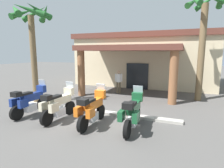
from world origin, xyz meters
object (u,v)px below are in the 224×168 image
Objects in this scene: palm_tree_roadside at (32,28)px; motorcycle_green at (133,113)px; motorcycle_blue at (30,101)px; motel_building at (146,59)px; palm_tree_near_portico at (203,26)px; motorcycle_cream at (58,105)px; motorcycle_orange at (92,109)px; pedestrian at (119,80)px.

motorcycle_green is at bearing -14.69° from palm_tree_roadside.
motorcycle_green is at bearing -86.67° from motorcycle_blue.
motel_building is 5.58× the size of motorcycle_blue.
motorcycle_blue is 4.22m from palm_tree_roadside.
palm_tree_roadside is 0.87× the size of palm_tree_near_portico.
motorcycle_cream is 1.00× the size of motorcycle_orange.
palm_tree_roadside is (-4.60, 1.78, 3.62)m from motorcycle_orange.
pedestrian is (0.64, 6.13, 0.28)m from motorcycle_cream.
palm_tree_near_portico is (2.59, 5.92, 3.81)m from motorcycle_green.
pedestrian is (2.31, 6.11, 0.28)m from motorcycle_blue.
motorcycle_cream is 1.31× the size of pedestrian.
palm_tree_near_portico is at bearing -25.01° from motorcycle_green.
pedestrian is at bearing -18.61° from motorcycle_blue.
palm_tree_roadside reaches higher than motorcycle_green.
palm_tree_roadside is (-6.27, 1.64, 3.62)m from motorcycle_green.
motorcycle_green is 0.34× the size of palm_tree_near_portico.
pedestrian is 6.37m from palm_tree_near_portico.
motorcycle_cream is 1.67m from motorcycle_orange.
palm_tree_roadside is at bearing -114.05° from motel_building.
motorcycle_blue is 0.38× the size of palm_tree_roadside.
motorcycle_green is at bearing -113.68° from palm_tree_near_portico.
motorcycle_cream is 0.38× the size of palm_tree_roadside.
pedestrian is at bearing 50.74° from palm_tree_roadside.
motorcycle_blue is at bearing -141.60° from palm_tree_near_portico.
motel_building is 1.88× the size of palm_tree_near_portico.
motel_building is 7.46m from palm_tree_near_portico.
motorcycle_orange is at bearing -21.22° from palm_tree_roadside.
palm_tree_near_portico reaches higher than motorcycle_orange.
pedestrian reaches higher than motorcycle_blue.
palm_tree_near_portico is (5.30, -0.09, 3.53)m from pedestrian.
palm_tree_near_portico is at bearing -51.45° from motel_building.
motorcycle_cream is 3.34m from motorcycle_green.
motorcycle_green is 0.38× the size of palm_tree_roadside.
motel_building is 11.84m from motorcycle_cream.
motel_building is 5.58× the size of motorcycle_cream.
motorcycle_cream is at bearing -88.47° from motorcycle_blue.
motorcycle_green is at bearing -85.49° from motorcycle_cream.
palm_tree_near_portico is at bearing -34.69° from motorcycle_orange.
motorcycle_green is (3.34, 0.13, 0.00)m from motorcycle_cream.
motorcycle_blue is 0.34× the size of palm_tree_near_portico.
motorcycle_green is at bearing -84.69° from motorcycle_orange.
motorcycle_cream is (1.67, -0.02, 0.00)m from motorcycle_blue.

